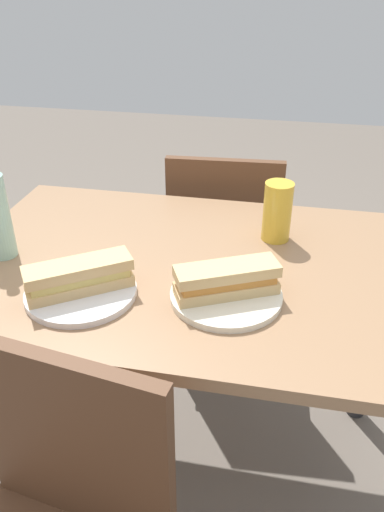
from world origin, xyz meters
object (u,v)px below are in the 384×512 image
at_px(chair_far, 224,245).
at_px(knife_near, 70,276).
at_px(plate_near, 81,292).
at_px(baguette_sandwich_near, 79,276).
at_px(baguette_sandwich_far, 227,280).
at_px(dining_table, 192,303).
at_px(beer_glass, 277,212).
at_px(knife_far, 214,279).
at_px(plate_far, 226,295).

distance_m(chair_far, knife_near, 0.81).
relative_size(plate_near, knife_near, 1.43).
xyz_separation_m(baguette_sandwich_near, baguette_sandwich_far, (0.32, 0.05, 0.00)).
xyz_separation_m(dining_table, beer_glass, (0.19, 0.17, 0.20)).
bearing_deg(baguette_sandwich_far, dining_table, 127.93).
relative_size(chair_far, baguette_sandwich_far, 3.66).
xyz_separation_m(baguette_sandwich_near, knife_far, (0.28, 0.09, -0.03)).
bearing_deg(dining_table, knife_near, -151.52).
distance_m(knife_near, plate_far, 0.36).
xyz_separation_m(dining_table, knife_far, (0.07, -0.09, 0.14)).
relative_size(plate_near, knife_far, 1.52).
xyz_separation_m(knife_near, beer_glass, (0.45, 0.31, 0.06)).
relative_size(chair_far, baguette_sandwich_near, 3.70).
xyz_separation_m(dining_table, baguette_sandwich_far, (0.10, -0.13, 0.17)).
bearing_deg(knife_far, knife_near, -170.87).
bearing_deg(baguette_sandwich_far, plate_near, -171.12).
relative_size(dining_table, knife_far, 7.27).
distance_m(chair_far, beer_glass, 0.57).
distance_m(plate_far, baguette_sandwich_far, 0.04).
bearing_deg(dining_table, baguette_sandwich_far, -52.07).
distance_m(dining_table, beer_glass, 0.32).
relative_size(baguette_sandwich_far, beer_glass, 1.48).
xyz_separation_m(chair_far, baguette_sandwich_far, (0.10, -0.71, 0.32)).
bearing_deg(baguette_sandwich_far, knife_near, -178.72).
height_order(baguette_sandwich_far, knife_far, baguette_sandwich_far).
bearing_deg(knife_far, baguette_sandwich_near, -161.67).
relative_size(chair_far, plate_near, 3.46).
bearing_deg(beer_glass, dining_table, -138.87).
bearing_deg(baguette_sandwich_near, plate_near, 180.00).
height_order(knife_near, plate_far, knife_near).
bearing_deg(baguette_sandwich_far, plate_far, 0.00).
bearing_deg(plate_far, dining_table, 127.93).
bearing_deg(knife_near, knife_far, 9.13).
distance_m(baguette_sandwich_near, beer_glass, 0.53).
xyz_separation_m(chair_far, plate_near, (-0.22, -0.76, 0.28)).
height_order(plate_far, baguette_sandwich_far, baguette_sandwich_far).
height_order(knife_near, baguette_sandwich_far, baguette_sandwich_far).
distance_m(plate_near, baguette_sandwich_far, 0.32).
height_order(chair_far, baguette_sandwich_far, chair_far).
distance_m(baguette_sandwich_far, beer_glass, 0.31).
xyz_separation_m(plate_near, baguette_sandwich_near, (0.00, 0.00, 0.04)).
relative_size(dining_table, chair_far, 1.38).
height_order(chair_far, plate_near, chair_far).
distance_m(dining_table, baguette_sandwich_near, 0.33).
height_order(baguette_sandwich_far, beer_glass, beer_glass).
bearing_deg(plate_near, knife_far, 18.33).
relative_size(chair_far, knife_far, 5.26).
bearing_deg(plate_near, plate_far, 8.88).
height_order(dining_table, plate_far, plate_far).
height_order(knife_far, beer_glass, beer_glass).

